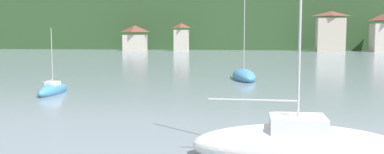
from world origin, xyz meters
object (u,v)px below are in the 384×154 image
object	(u,v)px
shore_building_west	(135,38)
sailboat_mid_2	(53,90)
shore_building_westcentral	(181,37)
shore_building_eastcentral	(382,34)
sailboat_near_6	(297,146)
sailboat_mid_1	(244,76)
shore_building_central	(331,32)

from	to	relation	value
shore_building_west	sailboat_mid_2	xyz separation A→B (m)	(13.20, -72.48, -2.66)
shore_building_westcentral	shore_building_eastcentral	world-z (taller)	shore_building_eastcentral
shore_building_eastcentral	sailboat_near_6	bearing A→B (deg)	-108.21
shore_building_eastcentral	sailboat_mid_2	xyz separation A→B (m)	(-42.87, -72.71, -3.79)
sailboat_mid_1	sailboat_near_6	xyz separation A→B (m)	(1.82, -23.82, 0.10)
shore_building_eastcentral	shore_building_central	bearing A→B (deg)	-175.36
shore_building_west	sailboat_mid_1	world-z (taller)	sailboat_mid_1
sailboat_near_6	sailboat_mid_2	bearing A→B (deg)	138.19
shore_building_central	sailboat_mid_2	bearing A→B (deg)	-113.79
shore_building_westcentral	shore_building_central	xyz separation A→B (m)	(33.64, -0.12, 1.24)
shore_building_westcentral	sailboat_mid_1	size ratio (longest dim) A/B	0.76
shore_building_westcentral	sailboat_near_6	xyz separation A→B (m)	(16.54, -85.26, -2.71)
shore_building_west	shore_building_central	size ratio (longest dim) A/B	0.66
shore_building_westcentral	sailboat_mid_1	xyz separation A→B (m)	(14.72, -61.44, -2.82)
shore_building_westcentral	shore_building_central	world-z (taller)	shore_building_central
sailboat_near_6	sailboat_mid_1	bearing A→B (deg)	95.07
shore_building_central	sailboat_mid_1	distance (m)	64.31
sailboat_mid_1	sailboat_mid_2	size ratio (longest dim) A/B	1.80
sailboat_mid_1	sailboat_near_6	size ratio (longest dim) A/B	0.80
shore_building_west	sailboat_near_6	distance (m)	90.24
shore_building_eastcentral	sailboat_mid_1	bearing A→B (deg)	-115.84
sailboat_mid_1	shore_building_westcentral	bearing A→B (deg)	-176.92
shore_building_westcentral	sailboat_mid_2	bearing A→B (deg)	-88.42
shore_building_central	shore_building_eastcentral	xyz separation A→B (m)	(11.21, 0.91, -0.33)
shore_building_west	sailboat_near_6	size ratio (longest dim) A/B	0.57
shore_building_westcentral	shore_building_eastcentral	xyz separation A→B (m)	(44.86, 0.79, 0.91)
shore_building_westcentral	shore_building_central	bearing A→B (deg)	-0.20
shore_building_eastcentral	sailboat_mid_1	xyz separation A→B (m)	(-30.13, -62.24, -3.73)
shore_building_westcentral	shore_building_central	distance (m)	33.66
shore_building_westcentral	sailboat_mid_1	bearing A→B (deg)	-76.53
sailboat_mid_2	shore_building_west	bearing A→B (deg)	9.18
sailboat_mid_2	sailboat_near_6	distance (m)	19.75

